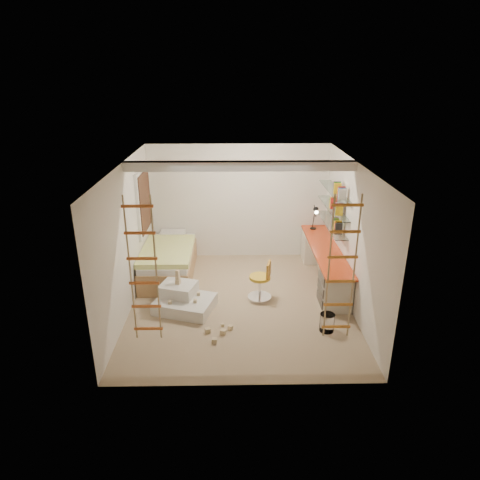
{
  "coord_description": "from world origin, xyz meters",
  "views": [
    {
      "loc": [
        -0.13,
        -7.0,
        4.02
      ],
      "look_at": [
        0.0,
        0.3,
        1.15
      ],
      "focal_mm": 32.0,
      "sensor_mm": 36.0,
      "label": 1
    }
  ],
  "objects_px": {
    "desk": "(324,263)",
    "play_platform": "(183,300)",
    "swivel_chair": "(261,285)",
    "bed": "(169,261)"
  },
  "relations": [
    {
      "from": "desk",
      "to": "bed",
      "type": "height_order",
      "value": "desk"
    },
    {
      "from": "desk",
      "to": "bed",
      "type": "bearing_deg",
      "value": 173.51
    },
    {
      "from": "play_platform",
      "to": "desk",
      "type": "bearing_deg",
      "value": 20.48
    },
    {
      "from": "desk",
      "to": "play_platform",
      "type": "bearing_deg",
      "value": -159.52
    },
    {
      "from": "desk",
      "to": "play_platform",
      "type": "height_order",
      "value": "desk"
    },
    {
      "from": "desk",
      "to": "play_platform",
      "type": "distance_m",
      "value": 2.95
    },
    {
      "from": "desk",
      "to": "swivel_chair",
      "type": "distance_m",
      "value": 1.5
    },
    {
      "from": "bed",
      "to": "swivel_chair",
      "type": "distance_m",
      "value": 2.15
    },
    {
      "from": "bed",
      "to": "swivel_chair",
      "type": "xyz_separation_m",
      "value": [
        1.87,
        -1.06,
        -0.05
      ]
    },
    {
      "from": "swivel_chair",
      "to": "desk",
      "type": "bearing_deg",
      "value": 27.62
    }
  ]
}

